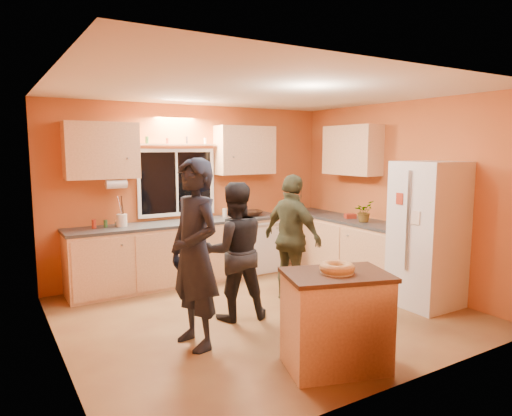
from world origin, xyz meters
TOP-DOWN VIEW (x-y plane):
  - ground at (0.00, 0.00)m, footprint 4.50×4.50m
  - room_shell at (0.12, 0.41)m, footprint 4.54×4.04m
  - back_counter at (0.01, 1.70)m, footprint 4.23×0.62m
  - right_counter at (1.95, 0.50)m, footprint 0.62×1.84m
  - refrigerator at (1.89, -0.80)m, footprint 0.72×0.70m
  - island at (-0.18, -1.48)m, footprint 1.05×0.86m
  - bundt_pastry at (-0.18, -1.48)m, footprint 0.31×0.31m
  - person_left at (-1.06, -0.41)m, footprint 0.54×0.74m
  - person_center at (-0.37, 0.05)m, footprint 0.89×0.77m
  - person_right at (0.57, 0.22)m, footprint 0.54×1.01m
  - mixing_bowl at (0.83, 1.69)m, footprint 0.39×0.39m
  - utensil_crock at (-1.19, 1.73)m, footprint 0.14×0.14m
  - potted_plant at (1.89, 0.32)m, footprint 0.35×0.33m
  - red_box at (1.97, 0.68)m, footprint 0.19×0.17m

SIDE VIEW (x-z plane):
  - ground at x=0.00m, z-range 0.00..0.00m
  - island at x=-0.18m, z-range 0.01..0.88m
  - back_counter at x=0.01m, z-range 0.00..0.90m
  - right_counter at x=1.95m, z-range 0.00..0.90m
  - person_center at x=-0.37m, z-range 0.00..1.58m
  - person_right at x=0.57m, z-range 0.00..1.63m
  - refrigerator at x=1.89m, z-range 0.00..1.80m
  - bundt_pastry at x=-0.18m, z-range 0.87..0.96m
  - person_left at x=-1.06m, z-range 0.00..1.87m
  - red_box at x=1.97m, z-range 0.90..0.97m
  - mixing_bowl at x=0.83m, z-range 0.90..0.98m
  - utensil_crock at x=-1.19m, z-range 0.90..1.07m
  - potted_plant at x=1.89m, z-range 0.90..1.21m
  - room_shell at x=0.12m, z-range 0.31..2.92m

